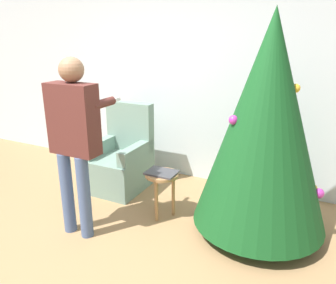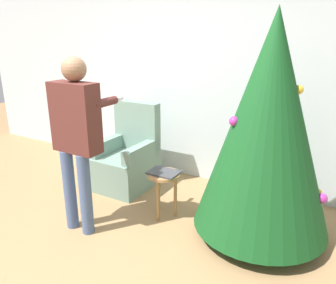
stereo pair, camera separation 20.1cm
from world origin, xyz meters
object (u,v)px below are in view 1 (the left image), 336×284
object	(u,v)px
christmas_tree	(266,124)
person_standing	(74,132)
side_stool	(162,182)
armchair	(121,161)

from	to	relation	value
christmas_tree	person_standing	xyz separation A→B (m)	(-1.58, -0.77, -0.08)
christmas_tree	person_standing	world-z (taller)	christmas_tree
christmas_tree	side_stool	world-z (taller)	christmas_tree
armchair	side_stool	xyz separation A→B (m)	(0.80, -0.42, 0.05)
armchair	person_standing	bearing A→B (deg)	-78.51
armchair	side_stool	distance (m)	0.91
christmas_tree	person_standing	size ratio (longest dim) A/B	1.24
person_standing	side_stool	world-z (taller)	person_standing
person_standing	side_stool	bearing A→B (deg)	45.78
christmas_tree	armchair	world-z (taller)	christmas_tree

